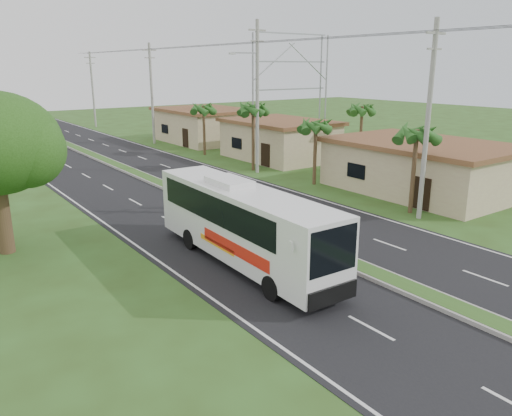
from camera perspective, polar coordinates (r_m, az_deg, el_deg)
ground at (r=23.12m, az=9.45°, el=-5.94°), size 180.00×180.00×0.00m
road_asphalt at (r=39.13m, az=-11.75°, el=3.01°), size 14.00×160.00×0.02m
median_strip at (r=39.11m, az=-11.75°, el=3.14°), size 1.20×160.00×0.18m
lane_edge_left at (r=37.00m, az=-21.21°, el=1.50°), size 0.12×160.00×0.01m
lane_edge_right at (r=42.24m, az=-3.44°, el=4.24°), size 0.12×160.00×0.01m
shop_near at (r=36.77m, az=18.44°, el=4.52°), size 8.60×12.60×3.52m
shop_mid at (r=47.71m, az=2.68°, el=7.86°), size 7.60×10.60×3.67m
shop_far at (r=59.21m, az=-5.90°, el=9.43°), size 8.60×11.60×3.82m
palm_verge_a at (r=30.57m, az=17.90°, el=8.05°), size 2.40×2.40×5.45m
palm_verge_b at (r=36.89m, az=6.86°, el=9.32°), size 2.40×2.40×5.05m
palm_verge_c at (r=41.85m, az=-0.34°, el=11.25°), size 2.40×2.40×5.85m
palm_verge_d at (r=49.72m, az=-6.02°, el=11.24°), size 2.40×2.40×5.25m
palm_behind_shop at (r=44.67m, az=12.04°, el=10.96°), size 2.40×2.40×5.65m
utility_pole_a at (r=29.48m, az=19.04°, el=9.51°), size 1.60×0.28×11.00m
utility_pole_b at (r=40.77m, az=0.11°, el=12.72°), size 3.20×0.28×12.00m
utility_pole_c at (r=58.17m, az=-11.83°, el=12.77°), size 1.60×0.28×11.00m
utility_pole_d at (r=76.83m, az=-18.17°, el=12.83°), size 1.60×0.28×10.50m
billboard_lattice at (r=58.53m, az=4.04°, el=14.20°), size 10.18×1.18×12.07m
coach_bus_main at (r=21.81m, az=-1.54°, el=-1.40°), size 2.68×11.50×3.70m
coach_bus_far at (r=70.33m, az=-27.17°, el=8.90°), size 3.39×12.52×3.61m
motorcyclist at (r=30.81m, az=-6.49°, el=1.26°), size 1.96×0.69×2.22m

